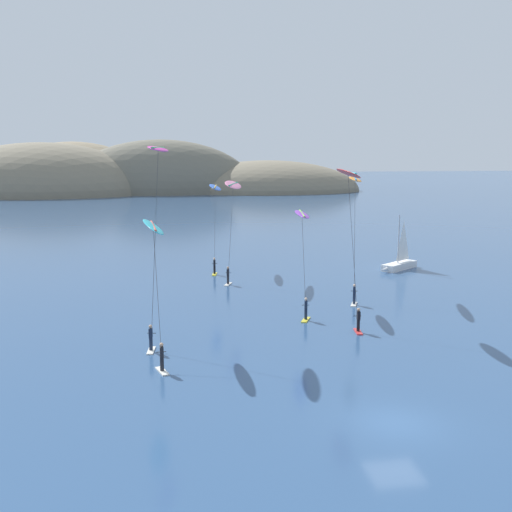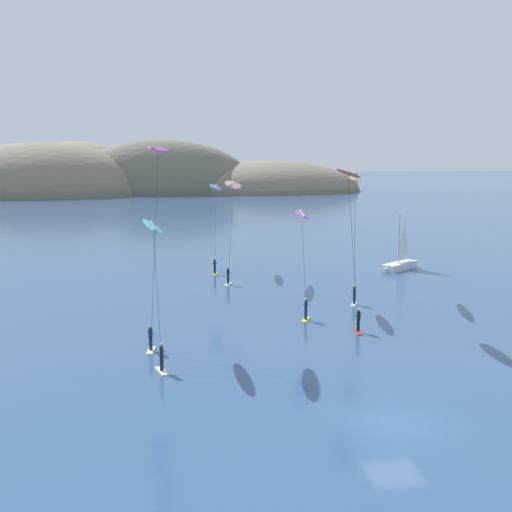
{
  "view_description": "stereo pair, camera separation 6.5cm",
  "coord_description": "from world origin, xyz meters",
  "px_view_note": "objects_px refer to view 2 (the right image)",
  "views": [
    {
      "loc": [
        -10.49,
        -26.57,
        12.56
      ],
      "look_at": [
        -3.47,
        20.44,
        4.49
      ],
      "focal_mm": 45.0,
      "sensor_mm": 36.0,
      "label": 1
    },
    {
      "loc": [
        -10.43,
        -26.58,
        12.56
      ],
      "look_at": [
        -3.47,
        20.44,
        4.49
      ],
      "focal_mm": 45.0,
      "sensor_mm": 36.0,
      "label": 2
    }
  ],
  "objects_px": {
    "kitesurfer_magenta": "(157,166)",
    "kitesurfer_orange": "(355,189)",
    "sailboat_near": "(398,264)",
    "kitesurfer_purple": "(302,223)",
    "kitesurfer_blue": "(215,194)",
    "kitesurfer_pink": "(233,190)",
    "kitesurfer_red": "(349,185)",
    "kitesurfer_cyan": "(154,236)"
  },
  "relations": [
    {
      "from": "kitesurfer_pink",
      "to": "kitesurfer_orange",
      "type": "bearing_deg",
      "value": -38.25
    },
    {
      "from": "kitesurfer_blue",
      "to": "sailboat_near",
      "type": "bearing_deg",
      "value": -12.39
    },
    {
      "from": "kitesurfer_cyan",
      "to": "kitesurfer_magenta",
      "type": "relative_size",
      "value": 0.69
    },
    {
      "from": "kitesurfer_cyan",
      "to": "kitesurfer_red",
      "type": "height_order",
      "value": "kitesurfer_red"
    },
    {
      "from": "sailboat_near",
      "to": "kitesurfer_pink",
      "type": "distance_m",
      "value": 19.05
    },
    {
      "from": "kitesurfer_magenta",
      "to": "kitesurfer_orange",
      "type": "xyz_separation_m",
      "value": [
        16.82,
        10.46,
        -2.32
      ]
    },
    {
      "from": "kitesurfer_purple",
      "to": "kitesurfer_orange",
      "type": "distance_m",
      "value": 7.7
    },
    {
      "from": "kitesurfer_magenta",
      "to": "kitesurfer_red",
      "type": "relative_size",
      "value": 1.15
    },
    {
      "from": "kitesurfer_cyan",
      "to": "kitesurfer_pink",
      "type": "xyz_separation_m",
      "value": [
        7.39,
        21.36,
        1.37
      ]
    },
    {
      "from": "kitesurfer_cyan",
      "to": "kitesurfer_purple",
      "type": "xyz_separation_m",
      "value": [
        11.47,
        9.0,
        -0.39
      ]
    },
    {
      "from": "sailboat_near",
      "to": "kitesurfer_pink",
      "type": "xyz_separation_m",
      "value": [
        -17.33,
        -1.18,
        7.82
      ]
    },
    {
      "from": "kitesurfer_cyan",
      "to": "kitesurfer_pink",
      "type": "distance_m",
      "value": 22.65
    },
    {
      "from": "kitesurfer_blue",
      "to": "kitesurfer_purple",
      "type": "distance_m",
      "value": 18.46
    },
    {
      "from": "kitesurfer_magenta",
      "to": "kitesurfer_red",
      "type": "distance_m",
      "value": 13.77
    },
    {
      "from": "kitesurfer_magenta",
      "to": "kitesurfer_purple",
      "type": "xyz_separation_m",
      "value": [
        11.15,
        5.79,
        -4.62
      ]
    },
    {
      "from": "kitesurfer_blue",
      "to": "kitesurfer_pink",
      "type": "xyz_separation_m",
      "value": [
        1.27,
        -5.27,
        0.66
      ]
    },
    {
      "from": "sailboat_near",
      "to": "kitesurfer_purple",
      "type": "height_order",
      "value": "kitesurfer_purple"
    },
    {
      "from": "kitesurfer_blue",
      "to": "kitesurfer_purple",
      "type": "xyz_separation_m",
      "value": [
        5.35,
        -17.63,
        -1.1
      ]
    },
    {
      "from": "kitesurfer_magenta",
      "to": "kitesurfer_orange",
      "type": "relative_size",
      "value": 1.26
    },
    {
      "from": "kitesurfer_magenta",
      "to": "kitesurfer_orange",
      "type": "distance_m",
      "value": 19.94
    },
    {
      "from": "kitesurfer_blue",
      "to": "kitesurfer_purple",
      "type": "bearing_deg",
      "value": -73.11
    },
    {
      "from": "kitesurfer_blue",
      "to": "kitesurfer_orange",
      "type": "xyz_separation_m",
      "value": [
        11.03,
        -12.96,
        1.19
      ]
    },
    {
      "from": "kitesurfer_magenta",
      "to": "kitesurfer_red",
      "type": "xyz_separation_m",
      "value": [
        13.61,
        1.6,
        -1.44
      ]
    },
    {
      "from": "kitesurfer_cyan",
      "to": "kitesurfer_orange",
      "type": "height_order",
      "value": "kitesurfer_orange"
    },
    {
      "from": "kitesurfer_purple",
      "to": "kitesurfer_pink",
      "type": "height_order",
      "value": "kitesurfer_pink"
    },
    {
      "from": "kitesurfer_magenta",
      "to": "sailboat_near",
      "type": "bearing_deg",
      "value": 38.41
    },
    {
      "from": "kitesurfer_magenta",
      "to": "kitesurfer_pink",
      "type": "bearing_deg",
      "value": 68.75
    },
    {
      "from": "kitesurfer_magenta",
      "to": "kitesurfer_red",
      "type": "height_order",
      "value": "kitesurfer_magenta"
    },
    {
      "from": "kitesurfer_purple",
      "to": "kitesurfer_orange",
      "type": "bearing_deg",
      "value": 39.45
    },
    {
      "from": "kitesurfer_purple",
      "to": "kitesurfer_red",
      "type": "bearing_deg",
      "value": -59.57
    },
    {
      "from": "sailboat_near",
      "to": "kitesurfer_blue",
      "type": "bearing_deg",
      "value": 167.61
    },
    {
      "from": "kitesurfer_orange",
      "to": "sailboat_near",
      "type": "bearing_deg",
      "value": 49.56
    },
    {
      "from": "kitesurfer_pink",
      "to": "kitesurfer_magenta",
      "type": "bearing_deg",
      "value": -111.25
    },
    {
      "from": "sailboat_near",
      "to": "kitesurfer_red",
      "type": "bearing_deg",
      "value": -121.3
    },
    {
      "from": "kitesurfer_purple",
      "to": "kitesurfer_pink",
      "type": "distance_m",
      "value": 13.14
    },
    {
      "from": "sailboat_near",
      "to": "kitesurfer_cyan",
      "type": "bearing_deg",
      "value": -137.63
    },
    {
      "from": "kitesurfer_magenta",
      "to": "kitesurfer_cyan",
      "type": "bearing_deg",
      "value": -95.83
    },
    {
      "from": "kitesurfer_red",
      "to": "kitesurfer_orange",
      "type": "distance_m",
      "value": 9.47
    },
    {
      "from": "sailboat_near",
      "to": "kitesurfer_purple",
      "type": "xyz_separation_m",
      "value": [
        -13.24,
        -13.55,
        6.06
      ]
    },
    {
      "from": "sailboat_near",
      "to": "kitesurfer_red",
      "type": "height_order",
      "value": "kitesurfer_red"
    },
    {
      "from": "kitesurfer_pink",
      "to": "kitesurfer_purple",
      "type": "bearing_deg",
      "value": -71.71
    },
    {
      "from": "kitesurfer_cyan",
      "to": "kitesurfer_blue",
      "type": "xyz_separation_m",
      "value": [
        6.12,
        26.63,
        0.71
      ]
    }
  ]
}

